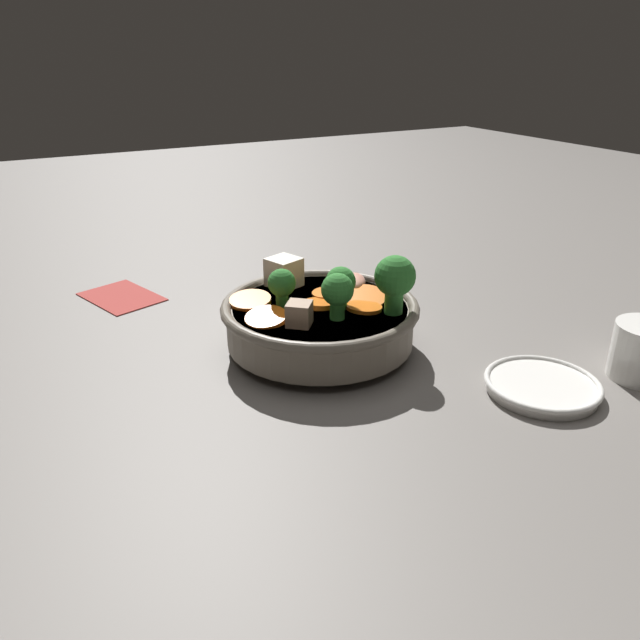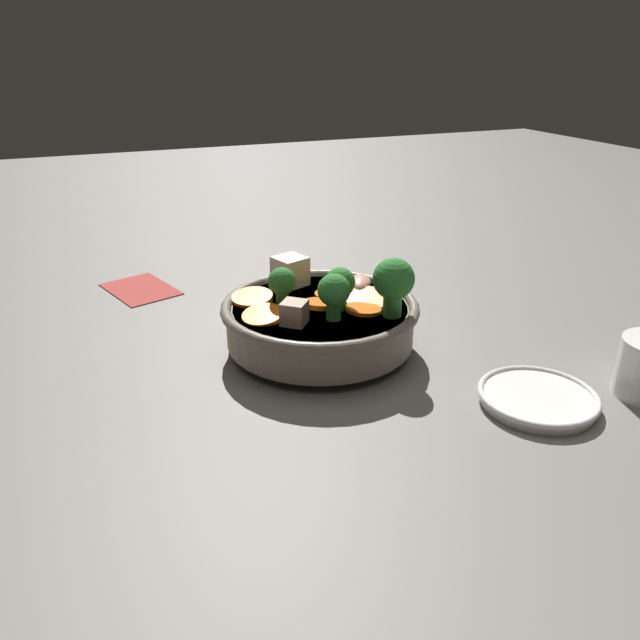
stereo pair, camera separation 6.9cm
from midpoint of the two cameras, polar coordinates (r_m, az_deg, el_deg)
The scene contains 4 objects.
ground_plane at distance 0.71m, azimuth 2.80°, elevation -2.64°, with size 3.00×3.00×0.00m, color slate.
stirfry_bowl at distance 0.69m, azimuth 3.00°, elevation 0.27°, with size 0.22×0.22×0.12m.
side_saucer at distance 0.64m, azimuth 22.25°, elevation -6.70°, with size 0.11×0.11×0.01m.
napkin at distance 0.90m, azimuth -13.99°, elevation 2.75°, with size 0.13×0.11×0.00m.
Camera 2 is at (0.58, -0.24, 0.32)m, focal length 35.00 mm.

